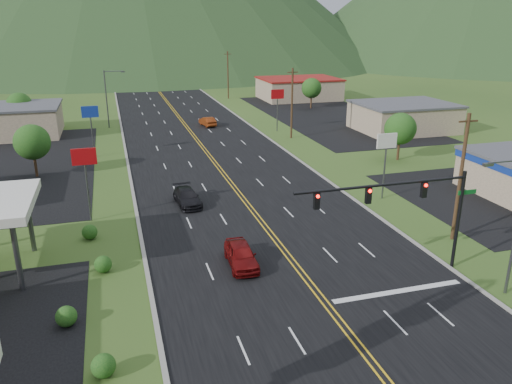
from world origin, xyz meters
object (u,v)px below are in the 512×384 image
object	(u,v)px
traffic_signal	(409,201)
streetlight_west	(108,95)
car_dark_mid	(187,197)
car_red_near	(241,255)
car_red_far	(208,122)

from	to	relation	value
traffic_signal	streetlight_west	distance (m)	58.88
car_dark_mid	streetlight_west	bearing A→B (deg)	94.87
car_red_near	car_dark_mid	distance (m)	13.35
streetlight_west	car_dark_mid	distance (m)	39.24
car_dark_mid	car_red_far	bearing A→B (deg)	71.63
car_red_near	car_dark_mid	world-z (taller)	car_red_near
streetlight_west	car_red_near	world-z (taller)	streetlight_west
car_dark_mid	car_red_near	bearing A→B (deg)	-86.94
traffic_signal	car_red_far	distance (m)	53.16
traffic_signal	streetlight_west	size ratio (longest dim) A/B	1.46
streetlight_west	car_dark_mid	xyz separation A→B (m)	(6.27, -38.48, -4.46)
car_red_near	streetlight_west	bearing A→B (deg)	101.23
traffic_signal	car_red_far	xyz separation A→B (m)	(-3.08, 52.87, -4.60)
traffic_signal	car_dark_mid	world-z (taller)	traffic_signal
car_red_far	car_red_near	bearing A→B (deg)	72.03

